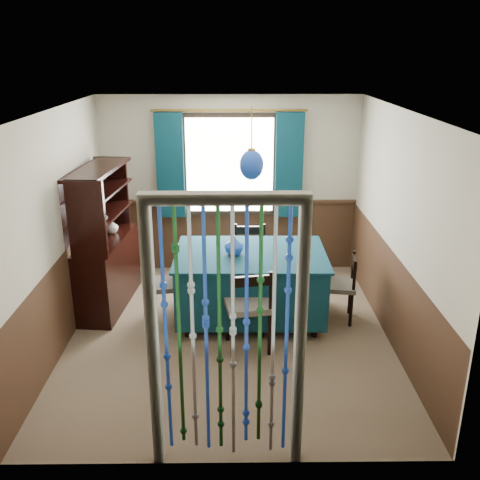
{
  "coord_description": "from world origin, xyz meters",
  "views": [
    {
      "loc": [
        0.06,
        -5.37,
        3.08
      ],
      "look_at": [
        0.13,
        0.35,
        1.02
      ],
      "focal_mm": 40.0,
      "sensor_mm": 36.0,
      "label": 1
    }
  ],
  "objects_px": {
    "dining_table": "(251,281)",
    "pendant_lamp": "(251,165)",
    "bowl_shelf": "(99,220)",
    "vase_sideboard": "(111,225)",
    "vase_table": "(234,246)",
    "sideboard": "(105,259)",
    "chair_near": "(249,306)",
    "chair_far": "(250,259)",
    "chair_left": "(163,285)",
    "chair_right": "(341,285)"
  },
  "relations": [
    {
      "from": "dining_table",
      "to": "chair_far",
      "type": "relative_size",
      "value": 1.92
    },
    {
      "from": "chair_right",
      "to": "bowl_shelf",
      "type": "bearing_deg",
      "value": 97.57
    },
    {
      "from": "chair_near",
      "to": "vase_sideboard",
      "type": "height_order",
      "value": "vase_sideboard"
    },
    {
      "from": "chair_far",
      "to": "chair_near",
      "type": "bearing_deg",
      "value": 88.83
    },
    {
      "from": "pendant_lamp",
      "to": "vase_sideboard",
      "type": "relative_size",
      "value": 4.05
    },
    {
      "from": "chair_right",
      "to": "bowl_shelf",
      "type": "height_order",
      "value": "bowl_shelf"
    },
    {
      "from": "chair_left",
      "to": "vase_sideboard",
      "type": "xyz_separation_m",
      "value": [
        -0.7,
        0.63,
        0.54
      ]
    },
    {
      "from": "chair_near",
      "to": "chair_right",
      "type": "bearing_deg",
      "value": 21.63
    },
    {
      "from": "vase_table",
      "to": "vase_sideboard",
      "type": "xyz_separation_m",
      "value": [
        -1.54,
        0.66,
        0.04
      ]
    },
    {
      "from": "chair_right",
      "to": "vase_table",
      "type": "bearing_deg",
      "value": 99.66
    },
    {
      "from": "dining_table",
      "to": "chair_far",
      "type": "xyz_separation_m",
      "value": [
        0.01,
        0.7,
        0.0
      ]
    },
    {
      "from": "sideboard",
      "to": "vase_table",
      "type": "distance_m",
      "value": 1.69
    },
    {
      "from": "chair_right",
      "to": "pendant_lamp",
      "type": "bearing_deg",
      "value": 97.51
    },
    {
      "from": "dining_table",
      "to": "vase_sideboard",
      "type": "relative_size",
      "value": 9.04
    },
    {
      "from": "pendant_lamp",
      "to": "vase_table",
      "type": "bearing_deg",
      "value": -168.06
    },
    {
      "from": "chair_near",
      "to": "vase_table",
      "type": "xyz_separation_m",
      "value": [
        -0.15,
        0.66,
        0.44
      ]
    },
    {
      "from": "chair_left",
      "to": "bowl_shelf",
      "type": "relative_size",
      "value": 3.71
    },
    {
      "from": "dining_table",
      "to": "pendant_lamp",
      "type": "distance_m",
      "value": 1.4
    },
    {
      "from": "bowl_shelf",
      "to": "chair_left",
      "type": "bearing_deg",
      "value": -4.87
    },
    {
      "from": "dining_table",
      "to": "chair_far",
      "type": "bearing_deg",
      "value": 89.93
    },
    {
      "from": "vase_table",
      "to": "bowl_shelf",
      "type": "bearing_deg",
      "value": 176.51
    },
    {
      "from": "vase_table",
      "to": "pendant_lamp",
      "type": "bearing_deg",
      "value": 11.94
    },
    {
      "from": "dining_table",
      "to": "chair_right",
      "type": "relative_size",
      "value": 2.14
    },
    {
      "from": "chair_near",
      "to": "vase_sideboard",
      "type": "relative_size",
      "value": 4.94
    },
    {
      "from": "vase_sideboard",
      "to": "sideboard",
      "type": "bearing_deg",
      "value": -104.9
    },
    {
      "from": "sideboard",
      "to": "vase_table",
      "type": "bearing_deg",
      "value": -9.86
    },
    {
      "from": "chair_near",
      "to": "bowl_shelf",
      "type": "relative_size",
      "value": 4.27
    },
    {
      "from": "vase_table",
      "to": "dining_table",
      "type": "bearing_deg",
      "value": 11.94
    },
    {
      "from": "chair_left",
      "to": "chair_right",
      "type": "relative_size",
      "value": 1.02
    },
    {
      "from": "pendant_lamp",
      "to": "vase_sideboard",
      "type": "height_order",
      "value": "pendant_lamp"
    },
    {
      "from": "chair_far",
      "to": "vase_sideboard",
      "type": "distance_m",
      "value": 1.82
    },
    {
      "from": "chair_left",
      "to": "pendant_lamp",
      "type": "distance_m",
      "value": 1.77
    },
    {
      "from": "chair_right",
      "to": "chair_far",
      "type": "bearing_deg",
      "value": 64.46
    },
    {
      "from": "chair_far",
      "to": "bowl_shelf",
      "type": "relative_size",
      "value": 4.06
    },
    {
      "from": "dining_table",
      "to": "chair_near",
      "type": "bearing_deg",
      "value": -92.66
    },
    {
      "from": "bowl_shelf",
      "to": "chair_near",
      "type": "bearing_deg",
      "value": -23.99
    },
    {
      "from": "chair_right",
      "to": "sideboard",
      "type": "bearing_deg",
      "value": 90.86
    },
    {
      "from": "chair_near",
      "to": "pendant_lamp",
      "type": "relative_size",
      "value": 1.22
    },
    {
      "from": "chair_near",
      "to": "chair_far",
      "type": "distance_m",
      "value": 1.41
    },
    {
      "from": "chair_far",
      "to": "vase_table",
      "type": "bearing_deg",
      "value": 75.62
    },
    {
      "from": "bowl_shelf",
      "to": "vase_sideboard",
      "type": "xyz_separation_m",
      "value": [
        0.0,
        0.57,
        -0.25
      ]
    },
    {
      "from": "chair_right",
      "to": "vase_sideboard",
      "type": "height_order",
      "value": "vase_sideboard"
    },
    {
      "from": "dining_table",
      "to": "vase_table",
      "type": "relative_size",
      "value": 8.52
    },
    {
      "from": "sideboard",
      "to": "chair_near",
      "type": "bearing_deg",
      "value": -26.64
    },
    {
      "from": "dining_table",
      "to": "sideboard",
      "type": "distance_m",
      "value": 1.84
    },
    {
      "from": "sideboard",
      "to": "vase_sideboard",
      "type": "relative_size",
      "value": 9.09
    },
    {
      "from": "sideboard",
      "to": "bowl_shelf",
      "type": "distance_m",
      "value": 0.71
    },
    {
      "from": "dining_table",
      "to": "chair_right",
      "type": "distance_m",
      "value": 1.07
    },
    {
      "from": "dining_table",
      "to": "chair_near",
      "type": "distance_m",
      "value": 0.7
    },
    {
      "from": "sideboard",
      "to": "chair_right",
      "type": "bearing_deg",
      "value": -3.19
    }
  ]
}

